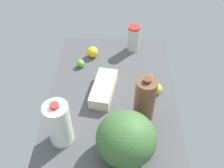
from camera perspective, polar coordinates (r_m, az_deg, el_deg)
name	(u,v)px	position (r cm, az deg, el deg)	size (l,w,h in cm)	color
countertop	(112,98)	(149.83, 0.00, -3.13)	(120.00, 76.00, 3.00)	#494B4D
egg_carton	(104,88)	(148.07, -1.91, -1.02)	(28.25, 11.74, 7.17)	beige
watermelon	(126,139)	(116.48, 3.25, -12.34)	(27.99, 27.99, 23.88)	#3A6432
chocolate_milk_jug	(145,100)	(130.03, 7.50, -3.59)	(11.00, 11.00, 28.07)	brown
milk_jug	(59,124)	(122.93, -12.03, -8.86)	(11.86, 11.86, 26.62)	white
tumbler_cup	(134,38)	(178.62, 4.95, 10.42)	(8.42, 8.42, 18.71)	beige
lime_by_jug	(81,64)	(167.75, -7.19, 4.67)	(5.14, 5.14, 5.14)	#6AB741
lemon_beside_bowl	(93,52)	(174.83, -4.46, 7.32)	(7.53, 7.53, 7.53)	yellow
lemon_near_front	(157,89)	(150.72, 10.16, -1.07)	(6.41, 6.41, 6.41)	yellow
lime_far_back	(151,78)	(157.62, 8.83, 1.28)	(5.02, 5.02, 5.02)	#5EBC36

